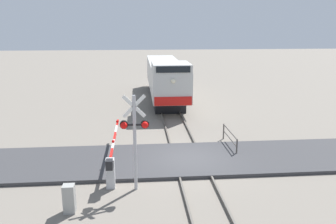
{
  "coord_description": "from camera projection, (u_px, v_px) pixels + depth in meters",
  "views": [
    {
      "loc": [
        -2.47,
        -16.09,
        6.71
      ],
      "look_at": [
        -0.8,
        2.87,
        1.85
      ],
      "focal_mm": 36.55,
      "sensor_mm": 36.0,
      "label": 1
    }
  ],
  "objects": [
    {
      "name": "road_surface",
      "position": [
        189.0,
        159.0,
        17.38
      ],
      "size": [
        36.0,
        4.42,
        0.17
      ],
      "primitive_type": "cube",
      "color": "#38383A",
      "rests_on": "ground_plane"
    },
    {
      "name": "crossing_gate",
      "position": [
        112.0,
        160.0,
        15.21
      ],
      "size": [
        0.36,
        6.79,
        1.41
      ],
      "color": "silver",
      "rests_on": "ground_plane"
    },
    {
      "name": "locomotive",
      "position": [
        165.0,
        77.0,
        31.19
      ],
      "size": [
        2.85,
        14.95,
        3.95
      ],
      "color": "black",
      "rests_on": "ground_plane"
    },
    {
      "name": "rail_track_right",
      "position": [
        202.0,
        159.0,
        17.44
      ],
      "size": [
        0.08,
        80.0,
        0.15
      ],
      "primitive_type": "cube",
      "color": "#59544C",
      "rests_on": "ground_plane"
    },
    {
      "name": "ground_plane",
      "position": [
        189.0,
        161.0,
        17.4
      ],
      "size": [
        160.0,
        160.0,
        0.0
      ],
      "primitive_type": "plane",
      "color": "slate"
    },
    {
      "name": "rail_track_left",
      "position": [
        175.0,
        160.0,
        17.32
      ],
      "size": [
        0.08,
        80.0,
        0.15
      ],
      "primitive_type": "cube",
      "color": "#59544C",
      "rests_on": "ground_plane"
    },
    {
      "name": "guard_railing",
      "position": [
        230.0,
        136.0,
        19.19
      ],
      "size": [
        0.08,
        2.89,
        0.95
      ],
      "color": "#4C4742",
      "rests_on": "ground_plane"
    },
    {
      "name": "utility_cabinet",
      "position": [
        69.0,
        199.0,
        12.48
      ],
      "size": [
        0.42,
        0.38,
        1.09
      ],
      "primitive_type": "cube",
      "color": "#999993",
      "rests_on": "ground_plane"
    },
    {
      "name": "crossing_signal",
      "position": [
        135.0,
        132.0,
        13.75
      ],
      "size": [
        1.18,
        0.33,
        4.06
      ],
      "color": "#ADADB2",
      "rests_on": "ground_plane"
    }
  ]
}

